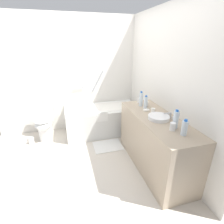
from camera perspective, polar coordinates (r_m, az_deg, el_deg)
ground_plane at (r=3.09m, az=-9.97°, el=-15.70°), size 3.80×3.80×0.00m
wall_back_tiled at (r=3.88m, az=-13.51°, el=11.72°), size 3.20×0.10×2.44m
wall_right_mirror at (r=3.00m, az=17.21°, el=8.41°), size 0.10×3.03×2.44m
bathtub at (r=3.80m, az=-3.30°, el=-2.25°), size 1.58×0.76×1.31m
toilet at (r=3.76m, az=-21.87°, el=-3.57°), size 0.37×0.47×0.71m
vanity_counter at (r=2.80m, az=14.06°, el=-9.80°), size 0.57×1.59×0.86m
sink_basin at (r=2.54m, az=15.39°, el=-1.74°), size 0.31×0.31×0.05m
sink_faucet at (r=2.63m, az=18.79°, el=-1.04°), size 0.13×0.15×0.09m
water_bottle_0 at (r=2.31m, az=20.61°, el=-2.35°), size 0.07×0.07×0.25m
water_bottle_1 at (r=2.97m, az=9.69°, el=4.26°), size 0.06×0.06×0.26m
water_bottle_2 at (r=2.18m, az=23.15°, el=-4.91°), size 0.07×0.07×0.20m
water_bottle_3 at (r=2.88m, az=11.25°, el=3.22°), size 0.06×0.06×0.22m
drinking_glass_0 at (r=2.26m, az=19.71°, el=-4.62°), size 0.07×0.07×0.10m
drinking_glass_1 at (r=2.73m, az=13.60°, el=0.45°), size 0.06×0.06×0.08m
drinking_glass_2 at (r=3.16m, az=9.11°, el=3.88°), size 0.06×0.06×0.09m
drinking_glass_3 at (r=3.02m, az=11.33°, el=2.81°), size 0.08×0.08×0.08m
soap_dish at (r=2.81m, az=11.47°, el=0.65°), size 0.09×0.06×0.02m
bath_mat at (r=3.41m, az=-1.46°, el=-11.24°), size 0.55×0.42×0.01m
toilet_paper_roll at (r=3.81m, az=-25.46°, el=-8.62°), size 0.11×0.11×0.14m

